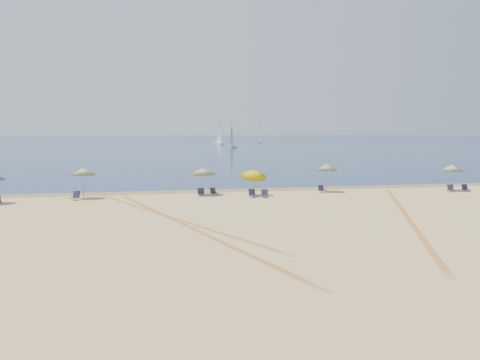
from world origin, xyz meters
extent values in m
plane|color=tan|center=(0.00, 0.00, 0.00)|extent=(160.00, 160.00, 0.00)
plane|color=#0C2151|center=(0.00, 225.00, 0.01)|extent=(500.00, 500.00, 0.00)
plane|color=olive|center=(0.00, 24.00, 0.00)|extent=(500.00, 500.00, 0.00)
cylinder|color=gray|center=(-12.48, 20.91, 1.15)|extent=(0.05, 0.05, 2.29)
cone|color=beige|center=(-12.48, 20.91, 2.14)|extent=(1.99, 1.99, 0.55)
sphere|color=gray|center=(-12.48, 20.91, 2.44)|extent=(0.08, 0.08, 0.08)
cylinder|color=gray|center=(-2.94, 21.22, 1.06)|extent=(0.05, 0.05, 2.12)
cone|color=beige|center=(-2.94, 21.22, 1.97)|extent=(2.29, 2.29, 0.55)
sphere|color=gray|center=(-2.94, 21.22, 2.27)|extent=(0.08, 0.08, 0.08)
cylinder|color=gray|center=(1.12, 19.54, 1.00)|extent=(0.05, 0.75, 2.01)
cone|color=#E1C004|center=(1.12, 19.85, 1.85)|extent=(2.14, 2.20, 1.23)
sphere|color=gray|center=(1.12, 19.85, 2.15)|extent=(0.08, 0.08, 0.08)
cylinder|color=gray|center=(7.96, 21.04, 1.16)|extent=(0.05, 0.05, 2.32)
cone|color=beige|center=(7.96, 21.04, 2.17)|extent=(1.87, 1.87, 0.55)
sphere|color=gray|center=(7.96, 21.04, 2.47)|extent=(0.08, 0.08, 0.08)
cylinder|color=gray|center=(19.18, 19.53, 1.09)|extent=(0.05, 0.05, 2.18)
cone|color=beige|center=(19.18, 19.53, 2.03)|extent=(2.08, 2.08, 0.55)
sphere|color=gray|center=(19.18, 19.53, 2.33)|extent=(0.08, 0.08, 0.08)
cylinder|color=#A5A5AD|center=(-18.07, 18.36, 0.09)|extent=(0.02, 0.02, 0.19)
cube|color=#1C1E2E|center=(-13.05, 20.06, 0.18)|extent=(0.73, 0.73, 0.05)
cube|color=#1C1E2E|center=(-12.95, 20.32, 0.43)|extent=(0.59, 0.40, 0.50)
cylinder|color=#A5A5AD|center=(-13.26, 19.95, 0.09)|extent=(0.02, 0.02, 0.18)
cylinder|color=#A5A5AD|center=(-12.85, 19.77, 0.09)|extent=(0.02, 0.02, 0.18)
cube|color=#1C1E2E|center=(-3.14, 20.41, 0.17)|extent=(0.56, 0.56, 0.05)
cube|color=#1C1E2E|center=(-3.16, 20.68, 0.41)|extent=(0.54, 0.23, 0.47)
cylinder|color=#A5A5AD|center=(-3.36, 20.21, 0.09)|extent=(0.02, 0.02, 0.17)
cylinder|color=#A5A5AD|center=(-2.93, 20.24, 0.09)|extent=(0.02, 0.02, 0.17)
cube|color=#1C1E2E|center=(-2.01, 20.71, 0.17)|extent=(0.68, 0.68, 0.05)
cube|color=#1C1E2E|center=(-2.11, 20.94, 0.39)|extent=(0.55, 0.39, 0.46)
cylinder|color=#A5A5AD|center=(-2.19, 20.44, 0.08)|extent=(0.02, 0.02, 0.17)
cylinder|color=#A5A5AD|center=(-1.82, 20.61, 0.08)|extent=(0.02, 0.02, 0.17)
cube|color=#1C1E2E|center=(0.80, 18.66, 0.18)|extent=(0.68, 0.68, 0.05)
cube|color=#1C1E2E|center=(0.74, 18.93, 0.43)|extent=(0.59, 0.33, 0.50)
cylinder|color=#A5A5AD|center=(0.59, 18.40, 0.09)|extent=(0.02, 0.02, 0.18)
cylinder|color=#A5A5AD|center=(1.02, 18.51, 0.09)|extent=(0.02, 0.02, 0.18)
cube|color=#1C1E2E|center=(1.65, 18.31, 0.18)|extent=(0.66, 0.66, 0.05)
cube|color=#1C1E2E|center=(1.71, 18.56, 0.41)|extent=(0.57, 0.33, 0.48)
cylinder|color=#A5A5AD|center=(1.44, 18.16, 0.09)|extent=(0.02, 0.02, 0.18)
cylinder|color=#A5A5AD|center=(1.85, 18.05, 0.09)|extent=(0.02, 0.02, 0.18)
cube|color=#1C1E2E|center=(7.39, 20.49, 0.17)|extent=(0.63, 0.63, 0.05)
cube|color=#1C1E2E|center=(7.34, 20.74, 0.41)|extent=(0.56, 0.30, 0.47)
cylinder|color=#A5A5AD|center=(7.19, 20.25, 0.09)|extent=(0.02, 0.02, 0.17)
cylinder|color=#A5A5AD|center=(7.60, 20.34, 0.09)|extent=(0.02, 0.02, 0.17)
cube|color=#1C1E2E|center=(18.60, 18.58, 0.18)|extent=(0.62, 0.62, 0.05)
cube|color=#1C1E2E|center=(18.64, 18.84, 0.41)|extent=(0.56, 0.29, 0.48)
cylinder|color=#A5A5AD|center=(18.39, 18.42, 0.09)|extent=(0.02, 0.02, 0.18)
cylinder|color=#A5A5AD|center=(18.81, 18.35, 0.09)|extent=(0.02, 0.02, 0.18)
cube|color=#1C1E2E|center=(20.07, 18.63, 0.17)|extent=(0.54, 0.54, 0.05)
cube|color=#1C1E2E|center=(20.08, 18.89, 0.40)|extent=(0.53, 0.21, 0.47)
cylinder|color=#A5A5AD|center=(19.87, 18.45, 0.09)|extent=(0.02, 0.02, 0.17)
cylinder|color=#A5A5AD|center=(20.28, 18.43, 0.09)|extent=(0.02, 0.02, 0.17)
cube|color=white|center=(21.59, 130.22, 0.31)|extent=(3.90, 5.47, 0.60)
cylinder|color=gray|center=(21.59, 130.22, 4.19)|extent=(0.12, 0.12, 7.98)
cube|color=white|center=(24.27, 166.43, 0.31)|extent=(2.81, 5.72, 0.60)
cylinder|color=gray|center=(24.27, 166.43, 4.23)|extent=(0.12, 0.12, 8.06)
cube|color=white|center=(46.56, 193.03, 0.32)|extent=(2.79, 5.85, 0.62)
cylinder|color=gray|center=(46.56, 193.03, 4.33)|extent=(0.12, 0.12, 8.25)
plane|color=tan|center=(-5.91, 7.55, 0.00)|extent=(33.87, 33.87, 0.00)
plane|color=tan|center=(-6.17, 8.62, 0.00)|extent=(33.87, 33.87, 0.00)
plane|color=tan|center=(7.96, 7.43, 0.00)|extent=(36.82, 36.82, 0.00)
plane|color=tan|center=(8.40, 8.44, 0.00)|extent=(36.82, 36.82, 0.00)
plane|color=tan|center=(-7.14, 12.15, 0.00)|extent=(36.15, 36.15, 0.00)
plane|color=tan|center=(-7.54, 13.18, 0.00)|extent=(36.15, 36.15, 0.00)
camera|label=1|loc=(-9.21, -22.21, 5.47)|focal=39.56mm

